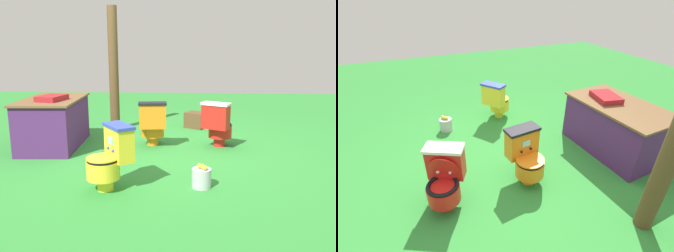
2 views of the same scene
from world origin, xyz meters
TOP-DOWN VIEW (x-y plane):
  - ground at (0.00, 0.00)m, footprint 14.00×14.00m
  - toilet_yellow at (-1.53, 0.48)m, footprint 0.61×0.63m
  - toilet_orange at (0.25, 0.19)m, footprint 0.53×0.46m
  - toilet_red at (0.26, -0.84)m, footprint 0.62×0.58m
  - vendor_table at (0.15, 1.76)m, footprint 1.51×0.95m
  - wooden_post at (1.39, 1.04)m, footprint 0.18×0.18m
  - small_crate at (1.63, -0.52)m, footprint 0.47×0.49m
  - lemon_bucket at (-1.43, -0.54)m, footprint 0.22×0.22m

SIDE VIEW (x-z plane):
  - ground at x=0.00m, z-range 0.00..0.00m
  - lemon_bucket at x=-1.43m, z-range -0.02..0.26m
  - small_crate at x=1.63m, z-range 0.00..0.30m
  - toilet_yellow at x=-1.53m, z-range 0.01..0.73m
  - toilet_orange at x=0.25m, z-range 0.01..0.73m
  - toilet_red at x=0.26m, z-range 0.01..0.74m
  - vendor_table at x=0.15m, z-range -0.03..0.82m
  - wooden_post at x=1.39m, z-range 0.00..2.29m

